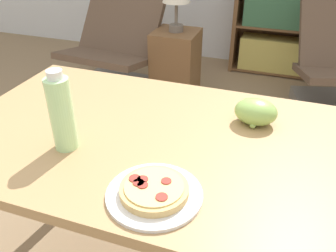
{
  "coord_description": "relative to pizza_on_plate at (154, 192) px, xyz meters",
  "views": [
    {
      "loc": [
        0.46,
        -0.99,
        1.37
      ],
      "look_at": [
        0.16,
        -0.14,
        0.82
      ],
      "focal_mm": 38.0,
      "sensor_mm": 36.0,
      "label": 1
    }
  ],
  "objects": [
    {
      "name": "lounge_chair_near",
      "position": [
        -1.1,
        1.89,
        -0.48
      ],
      "size": [
        0.74,
        0.82,
        0.88
      ],
      "rotation": [
        0.0,
        0.0,
        -0.09
      ],
      "color": "slate",
      "rests_on": "ground_plane"
    },
    {
      "name": "pizza_on_plate",
      "position": [
        0.0,
        0.0,
        0.0
      ],
      "size": [
        0.24,
        0.24,
        0.04
      ],
      "color": "white",
      "rests_on": "dining_table"
    },
    {
      "name": "grape_bunch",
      "position": [
        0.19,
        0.44,
        0.03
      ],
      "size": [
        0.14,
        0.11,
        0.09
      ],
      "color": "#93BC5B",
      "rests_on": "dining_table"
    },
    {
      "name": "drink_bottle",
      "position": [
        -0.33,
        0.12,
        0.1
      ],
      "size": [
        0.07,
        0.07,
        0.25
      ],
      "color": "#B7EAA3",
      "rests_on": "dining_table"
    },
    {
      "name": "dining_table",
      "position": [
        -0.08,
        0.26,
        -0.11
      ],
      "size": [
        1.37,
        0.81,
        0.76
      ],
      "color": "tan",
      "rests_on": "ground_plane"
    },
    {
      "name": "side_table",
      "position": [
        -0.58,
        1.95,
        -0.49
      ],
      "size": [
        0.34,
        0.34,
        0.57
      ],
      "color": "brown",
      "rests_on": "ground_plane"
    },
    {
      "name": "bookshelf",
      "position": [
        0.12,
        2.81,
        -0.15
      ],
      "size": [
        0.78,
        0.31,
        1.3
      ],
      "color": "brown",
      "rests_on": "ground_plane"
    }
  ]
}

